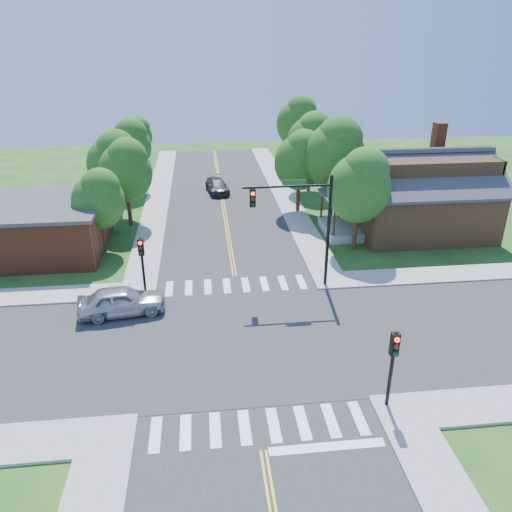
{
  "coord_description": "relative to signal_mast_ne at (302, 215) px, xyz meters",
  "views": [
    {
      "loc": [
        -1.89,
        -21.76,
        14.87
      ],
      "look_at": [
        1.22,
        5.8,
        2.2
      ],
      "focal_mm": 35.0,
      "sensor_mm": 36.0,
      "label": 1
    }
  ],
  "objects": [
    {
      "name": "car_dgrey",
      "position": [
        -4.27,
        20.53,
        -4.19
      ],
      "size": [
        3.2,
        5.1,
        1.32
      ],
      "primitive_type": "imported",
      "rotation": [
        0.0,
        0.0,
        0.15
      ],
      "color": "#2B2E30",
      "rests_on": "ground"
    },
    {
      "name": "centerline",
      "position": [
        -3.91,
        -5.59,
        -4.8
      ],
      "size": [
        0.3,
        90.0,
        0.01
      ],
      "color": "gold",
      "rests_on": "ground"
    },
    {
      "name": "tree_w_b",
      "position": [
        -12.79,
        14.21,
        0.11
      ],
      "size": [
        4.46,
        4.23,
        7.58
      ],
      "color": "#382314",
      "rests_on": "ground"
    },
    {
      "name": "intersection_patch",
      "position": [
        -3.91,
        -5.59,
        -4.85
      ],
      "size": [
        10.2,
        10.2,
        0.06
      ],
      "primitive_type": "cube",
      "color": "#2D2D30",
      "rests_on": "ground"
    },
    {
      "name": "road_ew",
      "position": [
        -3.91,
        -5.59,
        -4.83
      ],
      "size": [
        90.0,
        10.0,
        0.04
      ],
      "primitive_type": "cube",
      "color": "#2D2D30",
      "rests_on": "ground"
    },
    {
      "name": "crosswalk_south",
      "position": [
        -3.91,
        -11.79,
        -4.8
      ],
      "size": [
        8.85,
        2.0,
        0.01
      ],
      "color": "white",
      "rests_on": "ground"
    },
    {
      "name": "tree_w_a",
      "position": [
        -13.01,
        7.13,
        -0.77
      ],
      "size": [
        3.67,
        3.48,
        6.23
      ],
      "color": "#382314",
      "rests_on": "ground"
    },
    {
      "name": "tree_e_b",
      "position": [
        5.27,
        12.45,
        0.81
      ],
      "size": [
        5.08,
        4.83,
        8.64
      ],
      "color": "#382314",
      "rests_on": "ground"
    },
    {
      "name": "sidewalk_ne",
      "position": [
        11.9,
        10.23,
        -4.78
      ],
      "size": [
        40.0,
        40.0,
        0.14
      ],
      "color": "#9E9B93",
      "rests_on": "ground"
    },
    {
      "name": "tree_e_a",
      "position": [
        5.25,
        5.41,
        0.13
      ],
      "size": [
        4.47,
        4.25,
        7.61
      ],
      "color": "#382314",
      "rests_on": "ground"
    },
    {
      "name": "crosswalk_north",
      "position": [
        -3.91,
        0.61,
        -4.8
      ],
      "size": [
        8.85,
        2.0,
        0.01
      ],
      "color": "white",
      "rests_on": "ground"
    },
    {
      "name": "tree_e_d",
      "position": [
        5.47,
        29.63,
        0.53
      ],
      "size": [
        4.83,
        4.59,
        8.22
      ],
      "color": "#382314",
      "rests_on": "ground"
    },
    {
      "name": "house_ne",
      "position": [
        11.19,
        8.65,
        -1.52
      ],
      "size": [
        13.05,
        8.8,
        7.11
      ],
      "color": "#342312",
      "rests_on": "ground"
    },
    {
      "name": "car_silver",
      "position": [
        -10.61,
        -2.09,
        -4.02
      ],
      "size": [
        3.27,
        5.38,
        1.65
      ],
      "primitive_type": "imported",
      "rotation": [
        0.0,
        0.0,
        1.71
      ],
      "color": "#B8BBC0",
      "rests_on": "ground"
    },
    {
      "name": "sidewalk_nw",
      "position": [
        -19.73,
        10.23,
        -4.78
      ],
      "size": [
        40.0,
        40.0,
        0.14
      ],
      "color": "#9E9B93",
      "rests_on": "ground"
    },
    {
      "name": "stop_bar",
      "position": [
        -1.41,
        -13.19,
        -4.85
      ],
      "size": [
        4.6,
        0.45,
        0.09
      ],
      "primitive_type": "cube",
      "color": "white",
      "rests_on": "ground"
    },
    {
      "name": "tree_bldg",
      "position": [
        -11.72,
        12.35,
        -0.1
      ],
      "size": [
        4.27,
        4.05,
        7.25
      ],
      "color": "#382314",
      "rests_on": "ground"
    },
    {
      "name": "signal_pole_se",
      "position": [
        1.69,
        -11.21,
        -2.19
      ],
      "size": [
        0.34,
        0.42,
        3.8
      ],
      "color": "black",
      "rests_on": "ground"
    },
    {
      "name": "road_ns",
      "position": [
        -3.91,
        -5.59,
        -4.83
      ],
      "size": [
        10.0,
        90.0,
        0.04
      ],
      "primitive_type": "cube",
      "color": "#2D2D30",
      "rests_on": "ground"
    },
    {
      "name": "signal_mast_ne",
      "position": [
        0.0,
        0.0,
        0.0
      ],
      "size": [
        5.3,
        0.42,
        7.2
      ],
      "color": "black",
      "rests_on": "ground"
    },
    {
      "name": "tree_e_c",
      "position": [
        4.97,
        20.26,
        0.27
      ],
      "size": [
        4.6,
        4.37,
        7.82
      ],
      "color": "#382314",
      "rests_on": "ground"
    },
    {
      "name": "building_nw",
      "position": [
        -18.11,
        7.61,
        -2.97
      ],
      "size": [
        10.4,
        8.4,
        3.73
      ],
      "color": "brown",
      "rests_on": "ground"
    },
    {
      "name": "tree_w_d",
      "position": [
        -12.84,
        31.55,
        -1.0
      ],
      "size": [
        3.46,
        3.29,
        5.89
      ],
      "color": "#382314",
      "rests_on": "ground"
    },
    {
      "name": "tree_w_c",
      "position": [
        -12.54,
        21.95,
        -0.09
      ],
      "size": [
        4.28,
        4.06,
        7.27
      ],
      "color": "#382314",
      "rests_on": "ground"
    },
    {
      "name": "ground",
      "position": [
        -3.91,
        -5.59,
        -4.85
      ],
      "size": [
        100.0,
        100.0,
        0.0
      ],
      "primitive_type": "plane",
      "color": "#204716",
      "rests_on": "ground"
    },
    {
      "name": "tree_house",
      "position": [
        2.66,
        13.97,
        -0.07
      ],
      "size": [
        4.3,
        4.08,
        7.3
      ],
      "color": "#382314",
      "rests_on": "ground"
    },
    {
      "name": "signal_pole_nw",
      "position": [
        -9.51,
        -0.01,
        -2.19
      ],
      "size": [
        0.34,
        0.42,
        3.8
      ],
      "color": "black",
      "rests_on": "ground"
    }
  ]
}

